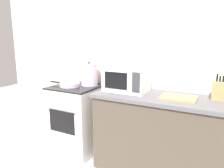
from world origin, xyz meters
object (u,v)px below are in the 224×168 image
at_px(stock_pot, 89,75).
at_px(knife_block, 219,91).
at_px(cutting_board, 178,98).
at_px(frying_pan, 69,84).
at_px(stove, 77,119).
at_px(microwave, 127,78).

distance_m(stock_pot, knife_block, 1.56).
bearing_deg(stock_pot, cutting_board, -6.11).
bearing_deg(frying_pan, stove, 42.17).
distance_m(frying_pan, microwave, 0.79).
height_order(frying_pan, microwave, microwave).
relative_size(stove, frying_pan, 1.99).
distance_m(stove, knife_block, 1.79).
xyz_separation_m(microwave, knife_block, (0.99, 0.06, -0.05)).
height_order(cutting_board, knife_block, knife_block).
relative_size(stock_pot, frying_pan, 0.68).
relative_size(microwave, cutting_board, 1.39).
height_order(stove, microwave, microwave).
height_order(stock_pot, frying_pan, stock_pot).
bearing_deg(stock_pot, frying_pan, -136.65).
bearing_deg(stove, cutting_board, 0.05).
bearing_deg(microwave, frying_pan, -170.13).
xyz_separation_m(stove, frying_pan, (-0.06, -0.05, 0.48)).
distance_m(stock_pot, microwave, 0.58).
relative_size(stove, stock_pot, 2.90).
bearing_deg(frying_pan, knife_block, 6.36).
distance_m(frying_pan, knife_block, 1.77).
relative_size(frying_pan, knife_block, 1.72).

